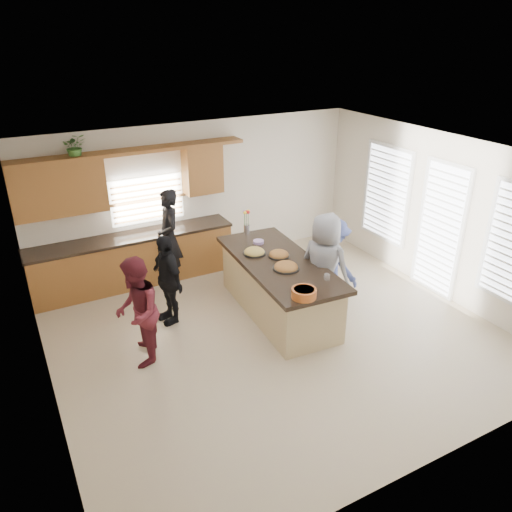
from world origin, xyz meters
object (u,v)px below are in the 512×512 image
island (279,288)px  woman_left_mid (137,312)px  woman_right_front (324,266)px  woman_right_back (331,263)px  woman_left_back (169,237)px  woman_left_front (167,279)px  salad_bowl (304,293)px

island → woman_left_mid: (-2.40, -0.22, 0.35)m
woman_right_front → woman_left_mid: bearing=60.9°
island → woman_right_back: bearing=-6.2°
woman_left_back → woman_right_front: woman_right_front is taller
island → woman_left_mid: size_ratio=1.73×
woman_left_front → woman_right_front: size_ratio=0.84×
woman_left_front → woman_right_back: size_ratio=0.96×
island → woman_left_front: 1.81m
woman_right_back → island: bearing=64.8°
woman_left_mid → woman_right_front: bearing=105.2°
woman_left_back → woman_right_front: size_ratio=0.99×
woman_left_mid → island: bearing=113.9°
woman_right_back → woman_left_back: bearing=29.8°
woman_left_back → woman_right_back: woman_left_back is taller
woman_right_back → woman_right_front: size_ratio=0.88×
woman_left_back → woman_right_front: bearing=40.8°
woman_right_back → salad_bowl: bearing=114.6°
woman_right_back → woman_right_front: bearing=111.4°
woman_left_back → woman_left_front: (-0.51, -1.32, -0.14)m
woman_left_mid → woman_right_front: size_ratio=0.90×
woman_left_front → woman_left_mid: bearing=-48.1°
salad_bowl → woman_left_mid: woman_left_mid is taller
island → woman_left_front: woman_left_front is taller
woman_left_front → woman_right_front: bearing=58.1°
woman_right_back → woman_left_front: bearing=58.2°
salad_bowl → woman_right_front: (0.90, 0.77, -0.14)m
woman_left_back → woman_left_mid: (-1.23, -2.16, -0.08)m
woman_left_back → woman_left_front: bearing=-17.2°
island → woman_left_front: size_ratio=1.86×
salad_bowl → woman_left_back: woman_left_back is taller
woman_left_front → island: bearing=62.1°
salad_bowl → woman_left_front: size_ratio=0.24×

